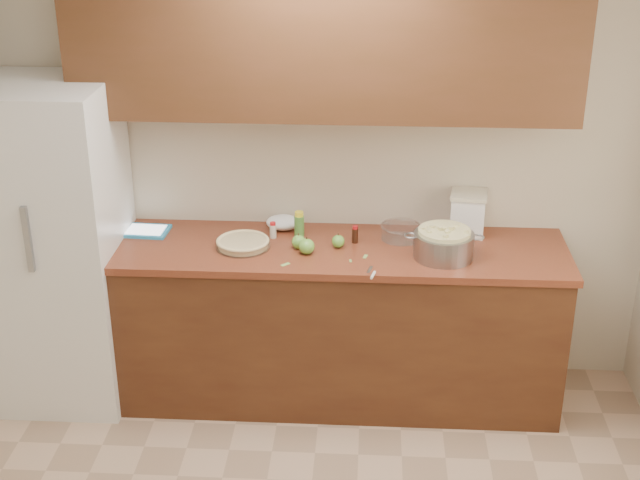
# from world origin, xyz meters

# --- Properties ---
(room_shell) EXTENTS (3.60, 3.60, 3.60)m
(room_shell) POSITION_xyz_m (0.00, 0.00, 1.30)
(room_shell) COLOR tan
(room_shell) RESTS_ON ground
(counter_run) EXTENTS (2.64, 0.68, 0.92)m
(counter_run) POSITION_xyz_m (0.00, 1.48, 0.46)
(counter_run) COLOR #512D16
(counter_run) RESTS_ON ground
(upper_cabinets) EXTENTS (2.60, 0.34, 0.70)m
(upper_cabinets) POSITION_xyz_m (0.00, 1.63, 1.95)
(upper_cabinets) COLOR #4F2B18
(upper_cabinets) RESTS_ON room_shell
(fridge) EXTENTS (0.70, 0.70, 1.80)m
(fridge) POSITION_xyz_m (-1.44, 1.44, 0.90)
(fridge) COLOR white
(fridge) RESTS_ON ground
(pie) EXTENTS (0.29, 0.29, 0.05)m
(pie) POSITION_xyz_m (-0.42, 1.44, 0.94)
(pie) COLOR silver
(pie) RESTS_ON counter_run
(colander) EXTENTS (0.42, 0.31, 0.16)m
(colander) POSITION_xyz_m (0.64, 1.38, 0.99)
(colander) COLOR gray
(colander) RESTS_ON counter_run
(flour_canister) EXTENTS (0.22, 0.22, 0.24)m
(flour_canister) POSITION_xyz_m (0.79, 1.70, 1.04)
(flour_canister) COLOR white
(flour_canister) RESTS_ON counter_run
(tablet) EXTENTS (0.26, 0.20, 0.02)m
(tablet) POSITION_xyz_m (-0.99, 1.61, 0.93)
(tablet) COLOR #2B96D0
(tablet) RESTS_ON counter_run
(paring_knife) EXTENTS (0.05, 0.15, 0.01)m
(paring_knife) POSITION_xyz_m (0.27, 1.14, 0.93)
(paring_knife) COLOR gray
(paring_knife) RESTS_ON counter_run
(lemon_bottle) EXTENTS (0.05, 0.05, 0.15)m
(lemon_bottle) POSITION_xyz_m (-0.13, 1.60, 0.99)
(lemon_bottle) COLOR #4C8C38
(lemon_bottle) RESTS_ON counter_run
(cinnamon_shaker) EXTENTS (0.04, 0.04, 0.09)m
(cinnamon_shaker) POSITION_xyz_m (-0.27, 1.58, 0.96)
(cinnamon_shaker) COLOR beige
(cinnamon_shaker) RESTS_ON counter_run
(vanilla_bottle) EXTENTS (0.03, 0.03, 0.10)m
(vanilla_bottle) POSITION_xyz_m (0.18, 1.54, 0.97)
(vanilla_bottle) COLOR black
(vanilla_bottle) RESTS_ON counter_run
(mixing_bowl) EXTENTS (0.22, 0.22, 0.08)m
(mixing_bowl) POSITION_xyz_m (0.42, 1.60, 0.96)
(mixing_bowl) COLOR silver
(mixing_bowl) RESTS_ON counter_run
(paper_towel) EXTENTS (0.21, 0.18, 0.08)m
(paper_towel) POSITION_xyz_m (-0.23, 1.70, 0.96)
(paper_towel) COLOR white
(paper_towel) RESTS_ON counter_run
(apple_left) EXTENTS (0.07, 0.07, 0.09)m
(apple_left) POSITION_xyz_m (-0.12, 1.44, 0.96)
(apple_left) COLOR #66A93B
(apple_left) RESTS_ON counter_run
(apple_center) EXTENTS (0.07, 0.07, 0.08)m
(apple_center) POSITION_xyz_m (0.09, 1.47, 0.95)
(apple_center) COLOR #66A93B
(apple_center) RESTS_ON counter_run
(apple_front) EXTENTS (0.08, 0.08, 0.10)m
(apple_front) POSITION_xyz_m (-0.07, 1.38, 0.96)
(apple_front) COLOR #66A93B
(apple_front) RESTS_ON counter_run
(peel_a) EXTENTS (0.02, 0.03, 0.00)m
(peel_a) POSITION_xyz_m (0.16, 1.30, 0.92)
(peel_a) COLOR #89B658
(peel_a) RESTS_ON counter_run
(peel_b) EXTENTS (0.05, 0.05, 0.00)m
(peel_b) POSITION_xyz_m (-0.17, 1.24, 0.92)
(peel_b) COLOR #89B658
(peel_b) RESTS_ON counter_run
(peel_c) EXTENTS (0.03, 0.05, 0.00)m
(peel_c) POSITION_xyz_m (0.24, 1.36, 0.92)
(peel_c) COLOR #89B658
(peel_c) RESTS_ON counter_run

